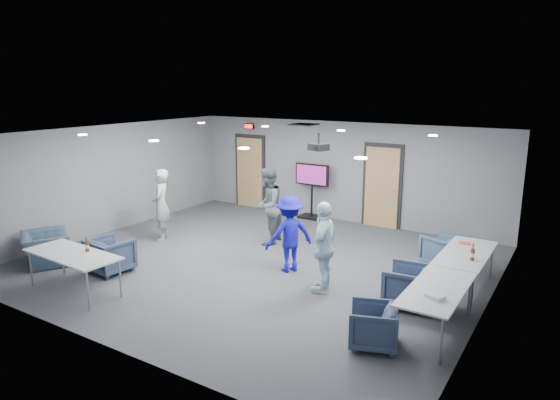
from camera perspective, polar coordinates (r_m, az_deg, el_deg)
The scene contains 29 objects.
floor at distance 10.63m, azimuth -2.54°, elevation -7.13°, with size 9.00×9.00×0.00m, color #3A3D42.
ceiling at distance 10.02m, azimuth -2.69°, elevation 7.50°, with size 9.00×9.00×0.00m, color silver.
wall_back at distance 13.65m, azimuth 6.99°, elevation 3.22°, with size 9.00×0.02×2.70m, color slate.
wall_front at distance 7.44m, azimuth -20.50°, elevation -6.02°, with size 9.00×0.02×2.70m, color slate.
wall_left at distance 13.28m, azimuth -18.81°, elevation 2.33°, with size 0.02×8.00×2.70m, color slate.
wall_right at distance 8.60m, azimuth 22.94°, elevation -3.68°, with size 0.02×8.00×2.70m, color slate.
door_left at distance 15.16m, azimuth -3.43°, elevation 3.21°, with size 1.06×0.17×2.24m.
door_right at distance 13.21m, azimuth 11.58°, elevation 1.47°, with size 1.06×0.17×2.24m.
exit_sign at distance 14.97m, azimuth -3.55°, elevation 8.41°, with size 0.32×0.08×0.16m.
hvac_diffuser at distance 12.65m, azimuth 2.74°, elevation 8.62°, with size 0.60×0.60×0.03m, color black.
downlights at distance 10.02m, azimuth -2.69°, elevation 7.42°, with size 6.18×3.78×0.02m.
person_a at distance 12.25m, azimuth -13.43°, elevation -0.54°, with size 0.63×0.41×1.71m, color #9DA09D.
person_b at distance 11.63m, azimuth -1.43°, elevation -0.66°, with size 0.88×0.69×1.82m, color slate.
person_c at distance 9.00m, azimuth 5.04°, elevation -5.36°, with size 0.98×0.41×1.67m, color #C6EAFE.
person_d at distance 9.94m, azimuth 1.07°, elevation -3.90°, with size 0.99×0.57×1.54m, color #19189F.
chair_right_a at distance 10.86m, azimuth 18.15°, elevation -5.46°, with size 0.73×0.75×0.68m, color #3D5569.
chair_right_b at distance 8.81m, azimuth 14.46°, elevation -9.52°, with size 0.76×0.78×0.71m, color #3C4868.
chair_right_c at distance 7.47m, azimuth 10.60°, elevation -13.96°, with size 0.67×0.68×0.62m, color #394762.
chair_front_a at distance 10.56m, azimuth -18.79°, elevation -5.98°, with size 0.75×0.77×0.70m, color #37475F.
chair_front_b at distance 11.55m, azimuth -25.19°, elevation -5.02°, with size 1.02×0.89×0.66m, color #3A4F65.
table_right_a at distance 9.63m, azimuth 20.46°, elevation -5.85°, with size 0.79×1.90×0.73m.
table_right_b at distance 7.88m, azimuth 17.51°, elevation -9.86°, with size 0.78×1.86×0.73m.
table_front_left at distance 9.71m, azimuth -22.62°, elevation -5.87°, with size 1.96×0.90×0.73m.
bottle_front at distance 9.68m, azimuth -21.19°, elevation -4.93°, with size 0.07×0.07×0.27m.
bottle_right at distance 9.19m, azimuth 21.13°, elevation -5.82°, with size 0.08×0.08×0.30m.
snack_box at distance 10.08m, azimuth 20.33°, elevation -4.63°, with size 0.17×0.12×0.04m, color #BE532F.
wrapper at distance 7.50m, azimuth 17.32°, elevation -10.48°, with size 0.25×0.17×0.06m, color silver.
tv_stand at distance 13.86m, azimuth 3.66°, elevation 1.42°, with size 1.00×0.48×1.53m.
projector at distance 10.45m, azimuth 4.42°, elevation 6.08°, with size 0.43×0.39×0.36m.
Camera 1 is at (5.69, -8.19, 3.69)m, focal length 32.00 mm.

